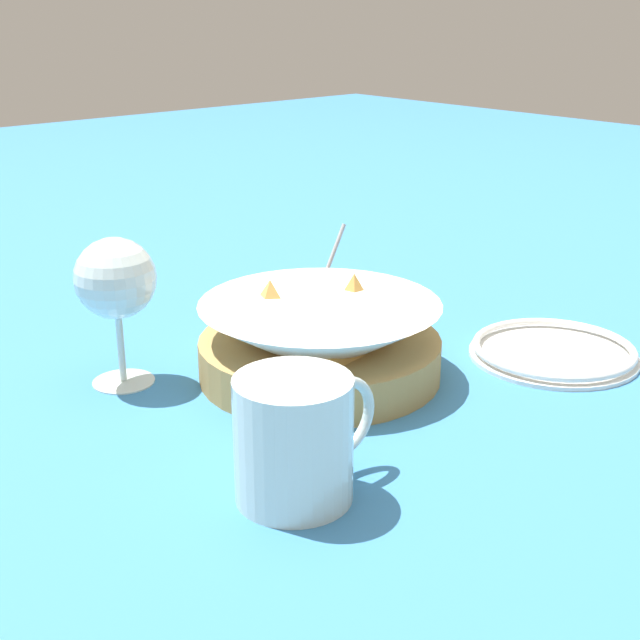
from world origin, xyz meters
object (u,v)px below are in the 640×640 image
(side_plate, at_px, (554,351))
(beer_mug, at_px, (295,443))
(food_basket, at_px, (319,344))
(sauce_cup, at_px, (321,298))
(wine_glass, at_px, (116,283))

(side_plate, bearing_deg, beer_mug, -175.19)
(beer_mug, bearing_deg, side_plate, 4.81)
(food_basket, distance_m, side_plate, 0.26)
(sauce_cup, relative_size, beer_mug, 0.82)
(wine_glass, relative_size, beer_mug, 1.15)
(wine_glass, height_order, side_plate, wine_glass)
(wine_glass, bearing_deg, sauce_cup, 4.28)
(wine_glass, xyz_separation_m, beer_mug, (-0.01, -0.28, -0.06))
(sauce_cup, xyz_separation_m, side_plate, (0.09, -0.27, -0.01))
(food_basket, distance_m, beer_mug, 0.24)
(wine_glass, distance_m, beer_mug, 0.29)
(sauce_cup, relative_size, side_plate, 0.60)
(wine_glass, distance_m, side_plate, 0.47)
(food_basket, bearing_deg, side_plate, -30.64)
(wine_glass, bearing_deg, beer_mug, -92.08)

